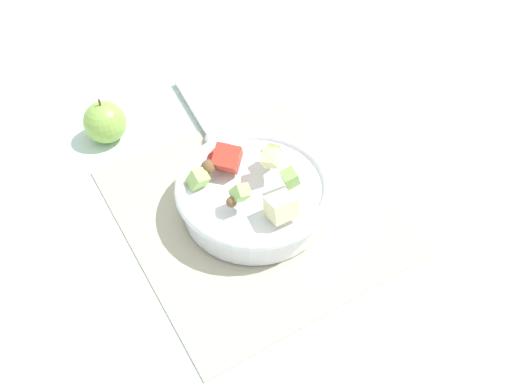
% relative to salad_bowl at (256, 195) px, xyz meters
% --- Properties ---
extents(ground_plane, '(2.40, 2.40, 0.00)m').
position_rel_salad_bowl_xyz_m(ground_plane, '(0.00, 0.01, -0.04)').
color(ground_plane, silver).
extents(placemat, '(0.42, 0.37, 0.01)m').
position_rel_salad_bowl_xyz_m(placemat, '(0.00, 0.01, -0.04)').
color(placemat, '#BCB299').
rests_on(placemat, ground_plane).
extents(salad_bowl, '(0.24, 0.24, 0.11)m').
position_rel_salad_bowl_xyz_m(salad_bowl, '(0.00, 0.00, 0.00)').
color(salad_bowl, white).
rests_on(salad_bowl, placemat).
extents(serving_spoon, '(0.23, 0.05, 0.01)m').
position_rel_salad_bowl_xyz_m(serving_spoon, '(0.21, -0.02, -0.03)').
color(serving_spoon, '#B7B7BC').
rests_on(serving_spoon, placemat).
extents(whole_apple, '(0.07, 0.07, 0.09)m').
position_rel_salad_bowl_xyz_m(whole_apple, '(0.28, 0.14, -0.00)').
color(whole_apple, '#8CB74C').
rests_on(whole_apple, ground_plane).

